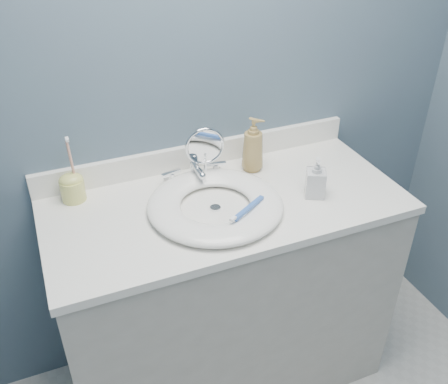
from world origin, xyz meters
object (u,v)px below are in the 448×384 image
soap_bottle_amber (253,144)px  makeup_mirror (205,152)px  toothbrush_holder (72,186)px  soap_bottle_clear (316,177)px

soap_bottle_amber → makeup_mirror: bearing=140.1°
makeup_mirror → soap_bottle_amber: 0.19m
makeup_mirror → toothbrush_holder: toothbrush_holder is taller
soap_bottle_clear → toothbrush_holder: (-0.77, 0.29, -0.02)m
soap_bottle_amber → toothbrush_holder: (-0.65, 0.05, -0.05)m
soap_bottle_clear → makeup_mirror: bearing=170.4°
soap_bottle_amber → toothbrush_holder: size_ratio=0.88×
makeup_mirror → soap_bottle_clear: 0.39m
makeup_mirror → soap_bottle_amber: bearing=9.9°
makeup_mirror → toothbrush_holder: bearing=-179.8°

